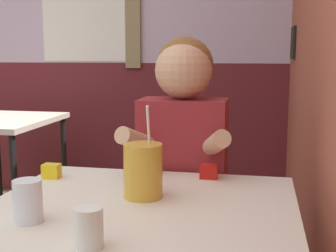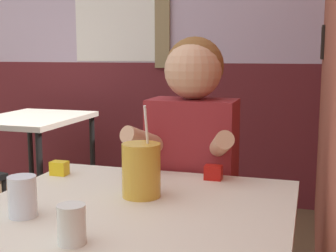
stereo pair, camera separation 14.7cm
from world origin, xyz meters
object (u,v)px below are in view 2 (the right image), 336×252
object	(u,v)px
background_table	(33,129)
person_seated	(192,181)
main_table	(135,229)
cocktail_pitcher	(141,170)

from	to	relation	value
background_table	person_seated	bearing A→B (deg)	-36.71
person_seated	main_table	bearing A→B (deg)	-94.06
main_table	background_table	xyz separation A→B (m)	(-1.37, 1.59, -0.02)
background_table	cocktail_pitcher	size ratio (longest dim) A/B	2.82
main_table	background_table	bearing A→B (deg)	130.88
background_table	cocktail_pitcher	bearing A→B (deg)	-47.74
main_table	person_seated	size ratio (longest dim) A/B	0.72
main_table	person_seated	distance (m)	0.54
main_table	person_seated	world-z (taller)	person_seated
background_table	person_seated	distance (m)	1.76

